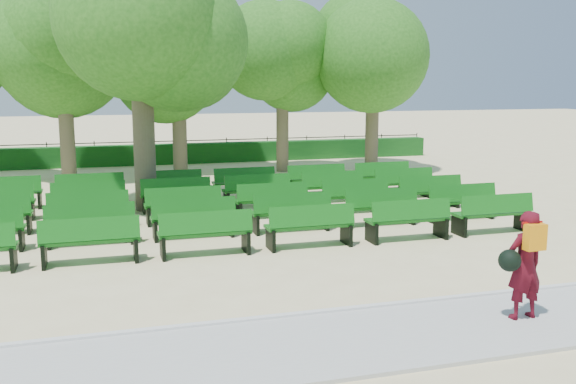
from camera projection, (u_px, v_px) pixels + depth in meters
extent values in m
plane|color=beige|center=(221.00, 232.00, 16.02)|extent=(120.00, 120.00, 0.00)
cube|color=#B4B5B0|center=(320.00, 345.00, 9.03)|extent=(30.00, 2.20, 0.06)
cube|color=silver|center=(295.00, 316.00, 10.11)|extent=(30.00, 0.12, 0.10)
cube|color=#144E17|center=(163.00, 154.00, 29.17)|extent=(26.00, 0.70, 0.90)
cube|color=#116214|center=(228.00, 202.00, 17.27)|extent=(2.00, 0.63, 0.07)
cube|color=#116214|center=(230.00, 194.00, 17.00)|extent=(1.99, 0.23, 0.46)
cylinder|color=brown|center=(144.00, 149.00, 18.46)|extent=(0.62, 0.62, 3.55)
ellipsoid|color=#30721E|center=(140.00, 38.00, 17.93)|extent=(4.90, 4.90, 4.41)
imported|color=#490A15|center=(525.00, 265.00, 9.86)|extent=(0.65, 0.45, 1.71)
cube|color=orange|center=(535.00, 237.00, 9.59)|extent=(0.32, 0.16, 0.40)
sphere|color=black|center=(510.00, 261.00, 9.69)|extent=(0.34, 0.34, 0.34)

